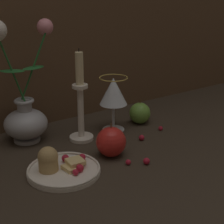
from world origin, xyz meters
TOP-DOWN VIEW (x-y plane):
  - ground_plane at (0.00, 0.00)m, footprint 2.40×2.40m
  - vase at (-0.14, 0.18)m, footprint 0.20×0.13m
  - plate_with_pastries at (-0.14, -0.05)m, footprint 0.18×0.18m
  - wine_glass at (0.12, 0.10)m, footprint 0.09×0.09m
  - candlestick at (-0.00, 0.09)m, footprint 0.07×0.07m
  - apple_beside_vase at (0.22, 0.10)m, footprint 0.07×0.07m
  - apple_near_glass at (0.01, -0.04)m, footprint 0.08×0.08m
  - berry_near_plate at (0.06, -0.14)m, footprint 0.02×0.02m
  - berry_front_center at (0.14, -0.01)m, footprint 0.02×0.02m
  - berry_by_glass_stem at (0.02, -0.11)m, footprint 0.01×0.01m
  - berry_under_candlestick at (0.24, 0.01)m, footprint 0.01×0.01m

SIDE VIEW (x-z plane):
  - ground_plane at x=0.00m, z-range 0.00..0.00m
  - berry_under_candlestick at x=0.24m, z-range 0.00..0.01m
  - berry_by_glass_stem at x=0.02m, z-range 0.00..0.01m
  - berry_front_center at x=0.14m, z-range 0.00..0.02m
  - berry_near_plate at x=0.06m, z-range 0.00..0.02m
  - plate_with_pastries at x=-0.14m, z-range -0.02..0.05m
  - apple_beside_vase at x=0.22m, z-range -0.01..0.08m
  - apple_near_glass at x=0.01m, z-range -0.01..0.09m
  - vase at x=-0.14m, z-range -0.08..0.28m
  - candlestick at x=0.00m, z-range -0.03..0.24m
  - wine_glass at x=0.12m, z-range 0.04..0.21m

